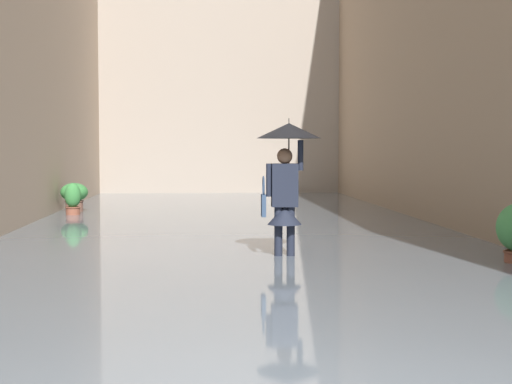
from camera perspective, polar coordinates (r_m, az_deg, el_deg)
The scene contains 6 objects.
ground_plane at distance 15.93m, azimuth -1.74°, elevation -2.87°, with size 60.00×60.00×0.00m, color gray.
flood_water at distance 15.93m, azimuth -1.74°, elevation -2.66°, with size 9.18×29.10×0.12m, color slate.
building_facade_far at distance 28.40m, azimuth -2.69°, elevation 8.32°, with size 11.98×1.80×8.45m, color #A89989.
person_wading at distance 11.33m, azimuth 2.24°, elevation 1.98°, with size 0.94×0.94×2.12m.
potted_plant_mid_right at distance 19.82m, azimuth -13.14°, elevation -0.32°, with size 0.68×0.68×0.83m.
potted_plant_near_right at distance 18.90m, azimuth -13.24°, elevation -0.59°, with size 0.39×0.39×0.87m.
Camera 1 is at (0.58, 4.29, 1.69)m, focal length 54.74 mm.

